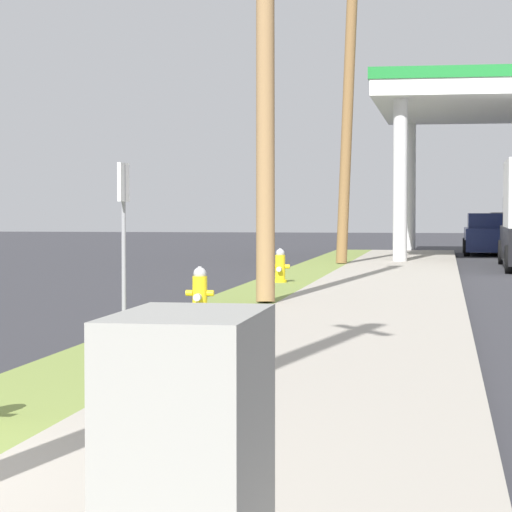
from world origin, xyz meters
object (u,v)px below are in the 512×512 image
fire_hydrant_third (280,268)px  car_navy_by_far_pump (489,236)px  utility_pole_midground (265,11)px  utility_pole_background (348,101)px  fire_hydrant_second (200,295)px  street_sign_post (124,216)px

fire_hydrant_third → car_navy_by_far_pump: size_ratio=0.17×
utility_pole_midground → utility_pole_background: (0.26, 14.21, -0.23)m
utility_pole_background → car_navy_by_far_pump: utility_pole_background is taller
fire_hydrant_second → utility_pole_background: 18.03m
fire_hydrant_second → utility_pole_midground: (0.48, 3.24, 4.71)m
utility_pole_midground → fire_hydrant_third: bearing=95.1°
fire_hydrant_third → utility_pole_background: (0.70, 9.29, 4.48)m
fire_hydrant_third → utility_pole_background: size_ratio=0.08×
utility_pole_midground → street_sign_post: bearing=-94.1°
fire_hydrant_third → car_navy_by_far_pump: 20.27m
fire_hydrant_second → car_navy_by_far_pump: (5.26, 27.74, 0.28)m
fire_hydrant_second → fire_hydrant_third: size_ratio=1.00×
fire_hydrant_third → street_sign_post: (-0.08, -12.14, 1.19)m
car_navy_by_far_pump → utility_pole_midground: bearing=-101.0°
fire_hydrant_second → fire_hydrant_third: same height
street_sign_post → utility_pole_background: bearing=87.9°
fire_hydrant_second → street_sign_post: (-0.03, -3.99, 1.19)m
fire_hydrant_third → car_navy_by_far_pump: (5.21, 19.58, 0.28)m
utility_pole_midground → car_navy_by_far_pump: (4.77, 24.50, -4.44)m
utility_pole_midground → utility_pole_background: 14.22m
fire_hydrant_second → utility_pole_midground: utility_pole_midground is taller
utility_pole_background → car_navy_by_far_pump: bearing=66.3°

